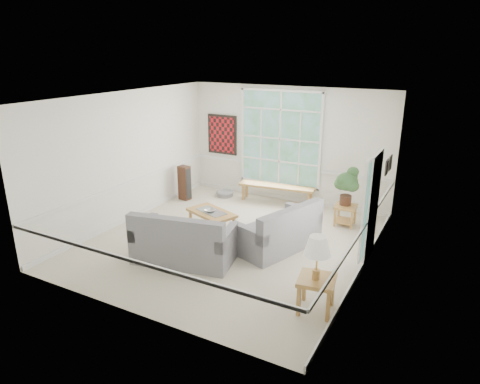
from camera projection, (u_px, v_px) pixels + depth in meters
name	position (u px, v px, depth m)	size (l,w,h in m)	color
floor	(231.00, 241.00, 9.09)	(5.50, 6.00, 0.01)	beige
ceiling	(230.00, 97.00, 8.13)	(5.50, 6.00, 0.02)	white
wall_back	(288.00, 145.00, 11.12)	(5.50, 0.02, 3.00)	white
wall_front	(128.00, 224.00, 6.11)	(5.50, 0.02, 3.00)	white
wall_left	(127.00, 157.00, 9.85)	(0.02, 6.00, 3.00)	white
wall_right	(369.00, 194.00, 7.38)	(0.02, 6.00, 3.00)	white
window_back	(280.00, 139.00, 11.12)	(2.30, 0.08, 2.40)	white
entry_door	(372.00, 207.00, 8.04)	(0.08, 0.90, 2.10)	white
door_sidelight	(365.00, 213.00, 7.48)	(0.08, 0.26, 1.90)	white
wall_art	(222.00, 135.00, 11.92)	(0.90, 0.06, 1.10)	maroon
wall_frame_near	(386.00, 167.00, 8.84)	(0.04, 0.26, 0.32)	black
wall_frame_far	(390.00, 163.00, 9.17)	(0.04, 0.26, 0.32)	black
loveseat_right	(278.00, 226.00, 8.63)	(0.91, 1.77, 0.96)	slate
loveseat_front	(184.00, 236.00, 8.11)	(1.86, 0.96, 1.01)	slate
coffee_table	(212.00, 220.00, 9.61)	(1.13, 0.62, 0.42)	#A97B3E
pewter_bowl	(210.00, 211.00, 9.51)	(0.29, 0.29, 0.07)	#939397
window_bench	(276.00, 194.00, 11.28)	(2.00, 0.39, 0.47)	#A97B3E
end_table	(345.00, 215.00, 9.83)	(0.48, 0.48, 0.48)	#A97B3E
houseplant	(347.00, 186.00, 9.67)	(0.53, 0.53, 0.90)	#30562C
side_table	(316.00, 294.00, 6.59)	(0.56, 0.56, 0.57)	#A97B3E
table_lamp	(317.00, 258.00, 6.36)	(0.41, 0.41, 0.70)	white
pet_bed	(225.00, 193.00, 11.84)	(0.48, 0.48, 0.14)	slate
floor_speaker	(184.00, 183.00, 11.44)	(0.29, 0.23, 0.93)	#3B2014
cat	(294.00, 213.00, 9.08)	(0.32, 0.23, 0.15)	black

